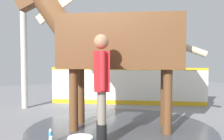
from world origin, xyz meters
TOP-DOWN VIEW (x-y plane):
  - ground_plane at (0.00, 0.00)m, footprint 16.00×16.00m
  - wet_patch at (-0.05, 0.10)m, footprint 3.47×3.47m
  - barrier_wall at (-1.20, -1.90)m, footprint 3.77×2.22m
  - roof_post_near at (1.46, -2.53)m, footprint 0.16×0.16m
  - horse at (0.06, 0.03)m, footprint 3.20×2.09m
  - handler at (0.58, 0.73)m, footprint 0.36×0.65m
  - bottle_shampoo at (1.29, 0.41)m, footprint 0.06×0.06m

SIDE VIEW (x-z plane):
  - ground_plane at x=0.00m, z-range -0.02..0.00m
  - wet_patch at x=-0.05m, z-range 0.00..0.00m
  - bottle_shampoo at x=1.29m, z-range -0.01..0.21m
  - barrier_wall at x=-1.20m, z-range -0.04..0.99m
  - handler at x=0.58m, z-range 0.13..1.80m
  - roof_post_near at x=1.46m, z-range 0.00..2.96m
  - horse at x=0.06m, z-range 0.23..2.98m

